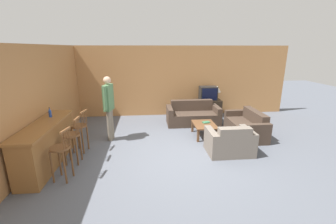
{
  "coord_description": "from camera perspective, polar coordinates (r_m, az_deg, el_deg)",
  "views": [
    {
      "loc": [
        -0.69,
        -4.89,
        2.52
      ],
      "look_at": [
        -0.14,
        0.9,
        0.85
      ],
      "focal_mm": 24.0,
      "sensor_mm": 36.0,
      "label": 1
    }
  ],
  "objects": [
    {
      "name": "bar_chair_mid",
      "position": [
        5.43,
        -23.13,
        -6.27
      ],
      "size": [
        0.39,
        0.39,
        1.06
      ],
      "color": "brown",
      "rests_on": "ground_plane"
    },
    {
      "name": "wall_back",
      "position": [
        8.54,
        -0.75,
        7.79
      ],
      "size": [
        9.4,
        0.08,
        2.6
      ],
      "color": "#B27A47",
      "rests_on": "ground_plane"
    },
    {
      "name": "bar_chair_near",
      "position": [
        4.83,
        -25.51,
        -9.28
      ],
      "size": [
        0.44,
        0.44,
        1.06
      ],
      "color": "brown",
      "rests_on": "ground_plane"
    },
    {
      "name": "tv",
      "position": [
        8.5,
        10.16,
        4.71
      ],
      "size": [
        0.63,
        0.43,
        0.5
      ],
      "color": "black",
      "rests_on": "tv_unit"
    },
    {
      "name": "bar_chair_far",
      "position": [
        5.95,
        -21.49,
        -4.15
      ],
      "size": [
        0.44,
        0.44,
        1.06
      ],
      "color": "brown",
      "rests_on": "ground_plane"
    },
    {
      "name": "ground_plane",
      "position": [
        5.54,
        2.36,
        -11.02
      ],
      "size": [
        24.0,
        24.0,
        0.0
      ],
      "primitive_type": "plane",
      "color": "#565B66"
    },
    {
      "name": "bar_counter",
      "position": [
        5.62,
        -28.42,
        -7.23
      ],
      "size": [
        0.55,
        2.18,
        0.96
      ],
      "color": "brown",
      "rests_on": "ground_plane"
    },
    {
      "name": "armchair_near",
      "position": [
        5.75,
        15.43,
        -7.47
      ],
      "size": [
        1.08,
        0.79,
        0.76
      ],
      "color": "#70665B",
      "rests_on": "ground_plane"
    },
    {
      "name": "coffee_table",
      "position": [
        6.66,
        9.24,
        -3.48
      ],
      "size": [
        0.62,
        0.87,
        0.38
      ],
      "color": "brown",
      "rests_on": "ground_plane"
    },
    {
      "name": "bottle",
      "position": [
        5.88,
        -27.79,
        -0.15
      ],
      "size": [
        0.07,
        0.07,
        0.23
      ],
      "color": "#234293",
      "rests_on": "bar_counter"
    },
    {
      "name": "couch_far",
      "position": [
        7.73,
        6.31,
        -0.91
      ],
      "size": [
        1.76,
        0.84,
        0.77
      ],
      "color": "#423328",
      "rests_on": "ground_plane"
    },
    {
      "name": "loveseat_right",
      "position": [
        7.05,
        19.33,
        -3.46
      ],
      "size": [
        0.77,
        1.54,
        0.74
      ],
      "color": "#423328",
      "rests_on": "ground_plane"
    },
    {
      "name": "person_by_window",
      "position": [
        6.33,
        -14.79,
        1.83
      ],
      "size": [
        0.24,
        0.53,
        1.79
      ],
      "color": "#756B5B",
      "rests_on": "ground_plane"
    },
    {
      "name": "table_lamp",
      "position": [
        8.58,
        12.41,
        5.61
      ],
      "size": [
        0.26,
        0.26,
        0.52
      ],
      "color": "brown",
      "rests_on": "tv_unit"
    },
    {
      "name": "book_on_table",
      "position": [
        6.75,
        9.68,
        -2.59
      ],
      "size": [
        0.24,
        0.18,
        0.03
      ],
      "color": "#33704C",
      "rests_on": "coffee_table"
    },
    {
      "name": "tv_unit",
      "position": [
        8.63,
        9.97,
        0.99
      ],
      "size": [
        0.98,
        0.52,
        0.64
      ],
      "color": "#2D2319",
      "rests_on": "ground_plane"
    },
    {
      "name": "wall_left",
      "position": [
        6.77,
        -27.48,
        3.83
      ],
      "size": [
        0.08,
        8.53,
        2.6
      ],
      "color": "#B27A47",
      "rests_on": "ground_plane"
    }
  ]
}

